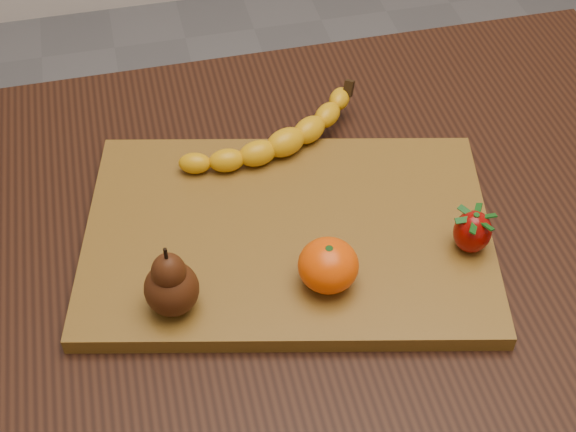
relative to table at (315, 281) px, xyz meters
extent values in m
cube|color=black|center=(0.00, 0.00, 0.08)|extent=(1.00, 0.70, 0.04)
cylinder|color=black|center=(-0.45, 0.30, -0.30)|extent=(0.05, 0.05, 0.72)
cylinder|color=black|center=(0.45, 0.30, -0.30)|extent=(0.05, 0.05, 0.72)
cube|color=brown|center=(-0.04, -0.01, 0.11)|extent=(0.51, 0.39, 0.02)
ellipsoid|color=#F14A02|center=(-0.01, -0.09, 0.14)|extent=(0.07, 0.07, 0.05)
camera|label=1|loc=(-0.17, -0.59, 0.78)|focal=50.00mm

